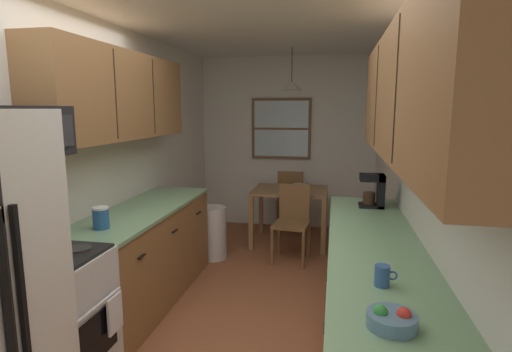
# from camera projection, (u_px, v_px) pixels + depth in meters

# --- Properties ---
(ground_plane) EXTENTS (12.00, 12.00, 0.00)m
(ground_plane) POSITION_uv_depth(u_px,v_px,m) (253.00, 303.00, 3.78)
(ground_plane) COLOR brown
(wall_left) EXTENTS (0.10, 9.00, 2.55)m
(wall_left) POSITION_uv_depth(u_px,v_px,m) (113.00, 164.00, 3.83)
(wall_left) COLOR silver
(wall_left) RESTS_ON ground
(wall_right) EXTENTS (0.10, 9.00, 2.55)m
(wall_right) POSITION_uv_depth(u_px,v_px,m) (414.00, 172.00, 3.32)
(wall_right) COLOR silver
(wall_right) RESTS_ON ground
(wall_back) EXTENTS (4.40, 0.10, 2.55)m
(wall_back) POSITION_uv_depth(u_px,v_px,m) (287.00, 143.00, 6.14)
(wall_back) COLOR silver
(wall_back) RESTS_ON ground
(ceiling_slab) EXTENTS (4.40, 9.00, 0.08)m
(ceiling_slab) POSITION_uv_depth(u_px,v_px,m) (253.00, 11.00, 3.36)
(ceiling_slab) COLOR white
(stove_range) EXTENTS (0.66, 0.59, 1.10)m
(stove_range) POSITION_uv_depth(u_px,v_px,m) (50.00, 324.00, 2.51)
(stove_range) COLOR silver
(stove_range) RESTS_ON ground
(microwave_over_range) EXTENTS (0.39, 0.57, 0.30)m
(microwave_over_range) POSITION_uv_depth(u_px,v_px,m) (16.00, 132.00, 2.34)
(microwave_over_range) COLOR black
(counter_left) EXTENTS (0.64, 1.98, 0.90)m
(counter_left) POSITION_uv_depth(u_px,v_px,m) (144.00, 255.00, 3.76)
(counter_left) COLOR olive
(counter_left) RESTS_ON ground
(upper_cabinets_left) EXTENTS (0.33, 2.06, 0.75)m
(upper_cabinets_left) POSITION_uv_depth(u_px,v_px,m) (119.00, 96.00, 3.50)
(upper_cabinets_left) COLOR olive
(counter_right) EXTENTS (0.64, 3.19, 0.90)m
(counter_right) POSITION_uv_depth(u_px,v_px,m) (376.00, 317.00, 2.64)
(counter_right) COLOR olive
(counter_right) RESTS_ON ground
(upper_cabinets_right) EXTENTS (0.33, 2.87, 0.75)m
(upper_cabinets_right) POSITION_uv_depth(u_px,v_px,m) (414.00, 94.00, 2.33)
(upper_cabinets_right) COLOR olive
(dining_table) EXTENTS (0.97, 0.77, 0.74)m
(dining_table) POSITION_uv_depth(u_px,v_px,m) (290.00, 198.00, 5.37)
(dining_table) COLOR olive
(dining_table) RESTS_ON ground
(dining_chair_near) EXTENTS (0.44, 0.44, 0.90)m
(dining_chair_near) POSITION_uv_depth(u_px,v_px,m) (292.00, 219.00, 4.80)
(dining_chair_near) COLOR brown
(dining_chair_near) RESTS_ON ground
(dining_chair_far) EXTENTS (0.41, 0.41, 0.90)m
(dining_chair_far) POSITION_uv_depth(u_px,v_px,m) (291.00, 197.00, 5.98)
(dining_chair_far) COLOR brown
(dining_chair_far) RESTS_ON ground
(pendant_light) EXTENTS (0.27, 0.27, 0.52)m
(pendant_light) POSITION_uv_depth(u_px,v_px,m) (292.00, 86.00, 5.13)
(pendant_light) COLOR black
(back_window) EXTENTS (0.89, 0.05, 0.90)m
(back_window) POSITION_uv_depth(u_px,v_px,m) (281.00, 129.00, 6.05)
(back_window) COLOR brown
(trash_bin) EXTENTS (0.32, 0.32, 0.63)m
(trash_bin) POSITION_uv_depth(u_px,v_px,m) (213.00, 233.00, 4.88)
(trash_bin) COLOR silver
(trash_bin) RESTS_ON ground
(storage_canister) EXTENTS (0.12, 0.12, 0.17)m
(storage_canister) POSITION_uv_depth(u_px,v_px,m) (101.00, 218.00, 3.03)
(storage_canister) COLOR #265999
(storage_canister) RESTS_ON counter_left
(dish_towel) EXTENTS (0.02, 0.16, 0.24)m
(dish_towel) POSITION_uv_depth(u_px,v_px,m) (115.00, 314.00, 2.58)
(dish_towel) COLOR white
(coffee_maker) EXTENTS (0.22, 0.18, 0.30)m
(coffee_maker) POSITION_uv_depth(u_px,v_px,m) (375.00, 190.00, 3.69)
(coffee_maker) COLOR black
(coffee_maker) RESTS_ON counter_right
(mug_by_coffeemaker) EXTENTS (0.11, 0.08, 0.11)m
(mug_by_coffeemaker) POSITION_uv_depth(u_px,v_px,m) (382.00, 276.00, 2.05)
(mug_by_coffeemaker) COLOR #335999
(mug_by_coffeemaker) RESTS_ON counter_right
(fruit_bowl) EXTENTS (0.21, 0.21, 0.09)m
(fruit_bowl) POSITION_uv_depth(u_px,v_px,m) (392.00, 319.00, 1.66)
(fruit_bowl) COLOR #597F9E
(fruit_bowl) RESTS_ON counter_right
(table_serving_bowl) EXTENTS (0.20, 0.20, 0.06)m
(table_serving_bowl) POSITION_uv_depth(u_px,v_px,m) (299.00, 186.00, 5.38)
(table_serving_bowl) COLOR silver
(table_serving_bowl) RESTS_ON dining_table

